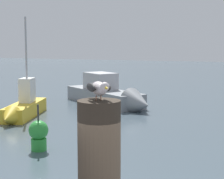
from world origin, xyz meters
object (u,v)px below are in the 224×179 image
(boat_yellow, at_px, (23,108))
(boat_grey, at_px, (111,95))
(seagull, at_px, (99,88))
(mooring_post, at_px, (99,175))
(channel_buoy, at_px, (39,134))

(boat_yellow, relative_size, boat_grey, 0.73)
(seagull, height_order, boat_grey, seagull)
(mooring_post, relative_size, boat_grey, 0.19)
(mooring_post, bearing_deg, boat_yellow, 127.49)
(channel_buoy, bearing_deg, boat_grey, 97.48)
(seagull, relative_size, boat_yellow, 0.08)
(channel_buoy, bearing_deg, seagull, -54.04)
(mooring_post, distance_m, boat_grey, 15.91)
(boat_yellow, relative_size, channel_buoy, 3.17)
(mooring_post, xyz_separation_m, channel_buoy, (-4.82, 6.65, -1.62))
(mooring_post, height_order, channel_buoy, mooring_post)
(mooring_post, relative_size, seagull, 3.40)
(mooring_post, xyz_separation_m, boat_yellow, (-8.05, 10.50, -1.67))
(seagull, distance_m, channel_buoy, 8.52)
(seagull, height_order, boat_yellow, boat_yellow)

